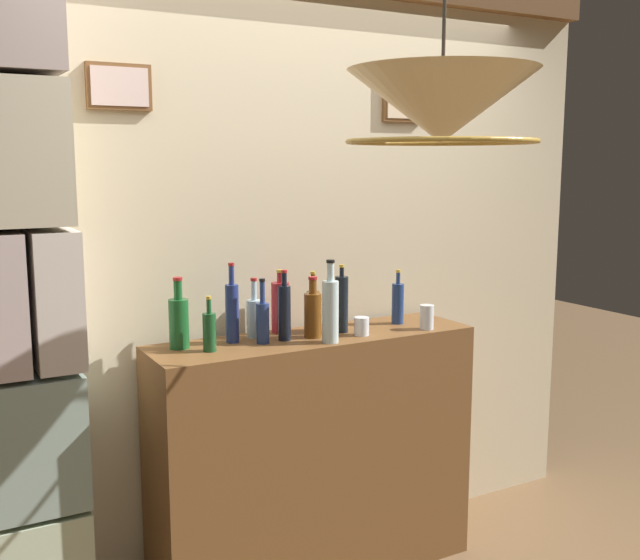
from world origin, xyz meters
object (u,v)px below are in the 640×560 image
at_px(liquor_bottle_rye, 209,331).
at_px(liquor_bottle_vermouth, 284,311).
at_px(liquor_bottle_gin, 232,311).
at_px(liquor_bottle_whiskey, 398,303).
at_px(liquor_bottle_sherry, 280,306).
at_px(liquor_bottle_port, 313,313).
at_px(liquor_bottle_vodka, 313,309).
at_px(liquor_bottle_tequila, 330,309).
at_px(pendant_lamp, 442,109).
at_px(liquor_bottle_amaro, 179,321).
at_px(liquor_bottle_scotch, 254,316).
at_px(liquor_bottle_brandy, 263,320).
at_px(glass_tumbler_highball, 427,317).
at_px(liquor_bottle_rum, 342,304).
at_px(glass_tumbler_rocks, 362,326).

distance_m(liquor_bottle_rye, liquor_bottle_vermouth, 0.34).
bearing_deg(liquor_bottle_gin, liquor_bottle_whiskey, -2.21).
bearing_deg(liquor_bottle_vermouth, liquor_bottle_sherry, 70.43).
xyz_separation_m(liquor_bottle_port, liquor_bottle_sherry, (-0.08, 0.15, 0.01)).
bearing_deg(liquor_bottle_vodka, liquor_bottle_tequila, -100.45).
height_order(liquor_bottle_gin, liquor_bottle_vermouth, liquor_bottle_gin).
bearing_deg(liquor_bottle_gin, liquor_bottle_tequila, -29.26).
bearing_deg(pendant_lamp, liquor_bottle_vodka, 90.31).
bearing_deg(liquor_bottle_amaro, liquor_bottle_vodka, 1.61).
height_order(liquor_bottle_vodka, liquor_bottle_vermouth, liquor_bottle_vermouth).
bearing_deg(liquor_bottle_tequila, liquor_bottle_scotch, 134.90).
relative_size(liquor_bottle_amaro, liquor_bottle_brandy, 1.07).
bearing_deg(glass_tumbler_highball, liquor_bottle_vodka, 154.08).
distance_m(liquor_bottle_amaro, pendant_lamp, 1.32).
bearing_deg(liquor_bottle_rum, liquor_bottle_sherry, 150.88).
bearing_deg(liquor_bottle_tequila, liquor_bottle_sherry, 110.00).
bearing_deg(liquor_bottle_sherry, glass_tumbler_highball, -23.89).
height_order(liquor_bottle_vermouth, pendant_lamp, pendant_lamp).
height_order(liquor_bottle_vermouth, glass_tumbler_rocks, liquor_bottle_vermouth).
height_order(liquor_bottle_sherry, glass_tumbler_rocks, liquor_bottle_sherry).
relative_size(liquor_bottle_scotch, liquor_bottle_port, 0.98).
relative_size(liquor_bottle_scotch, liquor_bottle_brandy, 0.95).
bearing_deg(liquor_bottle_scotch, pendant_lamp, -72.15).
height_order(liquor_bottle_tequila, liquor_bottle_vodka, liquor_bottle_tequila).
bearing_deg(liquor_bottle_vodka, liquor_bottle_brandy, -160.38).
bearing_deg(liquor_bottle_rum, liquor_bottle_vermouth, -177.59).
height_order(liquor_bottle_scotch, liquor_bottle_port, liquor_bottle_port).
xyz_separation_m(liquor_bottle_vermouth, liquor_bottle_brandy, (-0.10, -0.00, -0.03)).
height_order(liquor_bottle_sherry, pendant_lamp, pendant_lamp).
distance_m(liquor_bottle_vodka, liquor_bottle_scotch, 0.28).
xyz_separation_m(glass_tumbler_highball, pendant_lamp, (-0.45, -0.64, 0.85)).
xyz_separation_m(liquor_bottle_whiskey, liquor_bottle_port, (-0.47, -0.05, 0.01)).
bearing_deg(liquor_bottle_vodka, liquor_bottle_vermouth, -152.23).
bearing_deg(glass_tumbler_highball, liquor_bottle_sherry, 156.11).
relative_size(liquor_bottle_amaro, liquor_bottle_scotch, 1.13).
distance_m(liquor_bottle_sherry, glass_tumbler_rocks, 0.36).
bearing_deg(liquor_bottle_rum, liquor_bottle_scotch, 165.11).
relative_size(liquor_bottle_vermouth, liquor_bottle_whiskey, 1.19).
bearing_deg(liquor_bottle_sherry, liquor_bottle_rum, -29.12).
height_order(glass_tumbler_rocks, pendant_lamp, pendant_lamp).
distance_m(liquor_bottle_amaro, liquor_bottle_brandy, 0.34).
distance_m(liquor_bottle_rum, pendant_lamp, 1.10).
xyz_separation_m(liquor_bottle_gin, liquor_bottle_rum, (0.49, -0.06, -0.00)).
height_order(liquor_bottle_brandy, liquor_bottle_port, liquor_bottle_brandy).
distance_m(liquor_bottle_tequila, liquor_bottle_port, 0.12).
bearing_deg(liquor_bottle_whiskey, liquor_bottle_rye, -176.27).
height_order(liquor_bottle_rye, liquor_bottle_port, liquor_bottle_port).
bearing_deg(liquor_bottle_amaro, liquor_bottle_brandy, -14.83).
relative_size(liquor_bottle_rye, liquor_bottle_sherry, 0.80).
height_order(liquor_bottle_gin, liquor_bottle_rum, liquor_bottle_gin).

